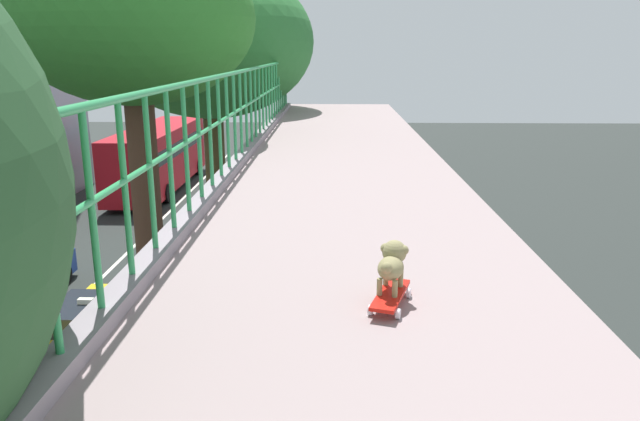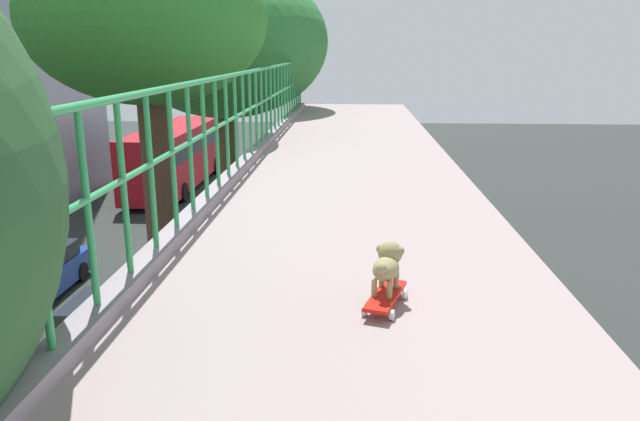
{
  "view_description": "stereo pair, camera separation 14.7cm",
  "coord_description": "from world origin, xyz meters",
  "px_view_note": "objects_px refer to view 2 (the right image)",
  "views": [
    {
      "loc": [
        1.16,
        -2.74,
        7.34
      ],
      "look_at": [
        1.04,
        1.9,
        6.09
      ],
      "focal_mm": 33.54,
      "sensor_mm": 36.0,
      "label": 1
    },
    {
      "loc": [
        1.3,
        -2.74,
        7.34
      ],
      "look_at": [
        1.04,
        1.9,
        6.09
      ],
      "focal_mm": 33.54,
      "sensor_mm": 36.0,
      "label": 2
    }
  ],
  "objects_px": {
    "toy_skateboard": "(385,297)",
    "car_yellow_cab_fifth": "(106,326)",
    "car_blue_sixth": "(38,275)",
    "city_bus": "(176,154)",
    "small_dog": "(388,263)"
  },
  "relations": [
    {
      "from": "toy_skateboard",
      "to": "car_yellow_cab_fifth",
      "type": "bearing_deg",
      "value": 123.02
    },
    {
      "from": "car_yellow_cab_fifth",
      "to": "car_blue_sixth",
      "type": "xyz_separation_m",
      "value": [
        -3.5,
        3.32,
        -0.0
      ]
    },
    {
      "from": "car_blue_sixth",
      "to": "toy_skateboard",
      "type": "relative_size",
      "value": 7.83
    },
    {
      "from": "car_yellow_cab_fifth",
      "to": "car_blue_sixth",
      "type": "relative_size",
      "value": 1.03
    },
    {
      "from": "toy_skateboard",
      "to": "car_blue_sixth",
      "type": "bearing_deg",
      "value": 126.98
    },
    {
      "from": "car_yellow_cab_fifth",
      "to": "small_dog",
      "type": "height_order",
      "value": "small_dog"
    },
    {
      "from": "car_blue_sixth",
      "to": "city_bus",
      "type": "xyz_separation_m",
      "value": [
        -0.05,
        15.01,
        1.21
      ]
    },
    {
      "from": "car_blue_sixth",
      "to": "city_bus",
      "type": "height_order",
      "value": "city_bus"
    },
    {
      "from": "car_yellow_cab_fifth",
      "to": "small_dog",
      "type": "relative_size",
      "value": 12.18
    },
    {
      "from": "car_blue_sixth",
      "to": "small_dog",
      "type": "xyz_separation_m",
      "value": [
        9.83,
        -12.97,
        5.32
      ]
    },
    {
      "from": "car_yellow_cab_fifth",
      "to": "small_dog",
      "type": "xyz_separation_m",
      "value": [
        6.33,
        -9.65,
        5.32
      ]
    },
    {
      "from": "car_yellow_cab_fifth",
      "to": "car_blue_sixth",
      "type": "distance_m",
      "value": 4.83
    },
    {
      "from": "city_bus",
      "to": "small_dog",
      "type": "distance_m",
      "value": 29.96
    },
    {
      "from": "car_yellow_cab_fifth",
      "to": "toy_skateboard",
      "type": "height_order",
      "value": "toy_skateboard"
    },
    {
      "from": "car_yellow_cab_fifth",
      "to": "city_bus",
      "type": "relative_size",
      "value": 0.4
    }
  ]
}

